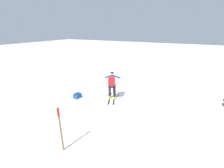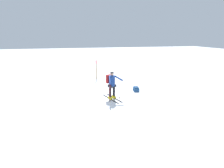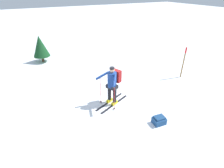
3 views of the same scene
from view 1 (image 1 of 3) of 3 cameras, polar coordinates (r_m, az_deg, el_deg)
The scene contains 4 objects.
ground_plane at distance 8.69m, azimuth -0.53°, elevation -6.77°, with size 80.00×80.00×0.00m, color white.
skier at distance 8.69m, azimuth -0.02°, elevation 0.20°, with size 1.68×1.12×1.65m.
dropped_backpack at distance 9.35m, azimuth -13.04°, elevation -4.34°, with size 0.46×0.39×0.30m.
trail_marker at distance 5.34m, azimuth -19.11°, elevation -15.11°, with size 0.07×0.07×1.66m.
Camera 1 is at (6.81, 3.66, 3.97)m, focal length 24.00 mm.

